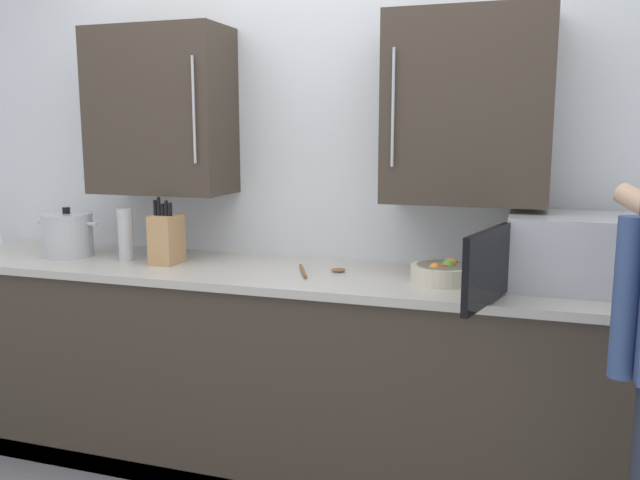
{
  "coord_description": "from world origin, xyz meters",
  "views": [
    {
      "loc": [
        0.98,
        -1.93,
        1.52
      ],
      "look_at": [
        0.15,
        0.61,
        1.08
      ],
      "focal_mm": 36.74,
      "sensor_mm": 36.0,
      "label": 1
    }
  ],
  "objects_px": {
    "microwave_oven": "(579,253)",
    "wooden_spoon": "(320,270)",
    "knife_block": "(166,239)",
    "thermos_flask": "(126,234)",
    "fruit_bowl": "(443,272)",
    "stock_pot": "(68,235)"
  },
  "relations": [
    {
      "from": "stock_pot",
      "to": "knife_block",
      "type": "bearing_deg",
      "value": -1.68
    },
    {
      "from": "microwave_oven",
      "to": "fruit_bowl",
      "type": "bearing_deg",
      "value": -174.16
    },
    {
      "from": "knife_block",
      "to": "thermos_flask",
      "type": "bearing_deg",
      "value": 177.46
    },
    {
      "from": "microwave_oven",
      "to": "fruit_bowl",
      "type": "height_order",
      "value": "microwave_oven"
    },
    {
      "from": "microwave_oven",
      "to": "wooden_spoon",
      "type": "xyz_separation_m",
      "value": [
        -1.03,
        -0.03,
        -0.13
      ]
    },
    {
      "from": "fruit_bowl",
      "to": "stock_pot",
      "type": "relative_size",
      "value": 0.77
    },
    {
      "from": "stock_pot",
      "to": "wooden_spoon",
      "type": "distance_m",
      "value": 1.28
    },
    {
      "from": "knife_block",
      "to": "fruit_bowl",
      "type": "bearing_deg",
      "value": 0.58
    },
    {
      "from": "microwave_oven",
      "to": "thermos_flask",
      "type": "xyz_separation_m",
      "value": [
        -1.97,
        -0.05,
        -0.02
      ]
    },
    {
      "from": "microwave_oven",
      "to": "wooden_spoon",
      "type": "height_order",
      "value": "microwave_oven"
    },
    {
      "from": "microwave_oven",
      "to": "knife_block",
      "type": "relative_size",
      "value": 2.63
    },
    {
      "from": "thermos_flask",
      "to": "wooden_spoon",
      "type": "bearing_deg",
      "value": 1.31
    },
    {
      "from": "knife_block",
      "to": "wooden_spoon",
      "type": "bearing_deg",
      "value": 2.49
    },
    {
      "from": "knife_block",
      "to": "wooden_spoon",
      "type": "xyz_separation_m",
      "value": [
        0.72,
        0.03,
        -0.11
      ]
    },
    {
      "from": "knife_block",
      "to": "thermos_flask",
      "type": "distance_m",
      "value": 0.22
    },
    {
      "from": "fruit_bowl",
      "to": "wooden_spoon",
      "type": "relative_size",
      "value": 1.11
    },
    {
      "from": "microwave_oven",
      "to": "fruit_bowl",
      "type": "relative_size",
      "value": 3.12
    },
    {
      "from": "knife_block",
      "to": "fruit_bowl",
      "type": "xyz_separation_m",
      "value": [
        1.25,
        0.01,
        -0.07
      ]
    },
    {
      "from": "microwave_oven",
      "to": "wooden_spoon",
      "type": "bearing_deg",
      "value": -178.19
    },
    {
      "from": "knife_block",
      "to": "fruit_bowl",
      "type": "distance_m",
      "value": 1.25
    },
    {
      "from": "microwave_oven",
      "to": "fruit_bowl",
      "type": "xyz_separation_m",
      "value": [
        -0.5,
        -0.05,
        -0.1
      ]
    },
    {
      "from": "knife_block",
      "to": "thermos_flask",
      "type": "relative_size",
      "value": 1.26
    }
  ]
}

